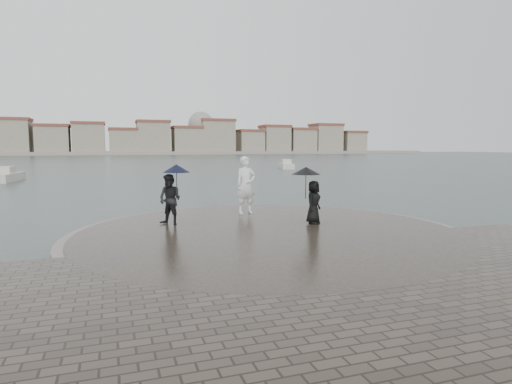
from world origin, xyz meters
name	(u,v)px	position (x,y,z in m)	size (l,w,h in m)	color
ground	(320,272)	(0.00, 0.00, 0.00)	(400.00, 400.00, 0.00)	#2B3835
kerb_ring	(269,237)	(0.00, 3.50, 0.16)	(12.50, 12.50, 0.32)	gray
quay_tip	(269,236)	(0.00, 3.50, 0.18)	(11.90, 11.90, 0.36)	#2D261E
statue	(246,185)	(0.34, 7.04, 1.49)	(0.82, 0.54, 2.26)	white
visitor_left	(171,193)	(-2.77, 5.58, 1.44)	(1.25, 1.09, 2.04)	black
visitor_right	(311,191)	(1.78, 4.20, 1.48)	(1.18, 1.02, 1.95)	black
far_skyline	(105,140)	(-6.29, 160.71, 5.61)	(260.00, 20.00, 37.00)	gray
boats	(178,170)	(2.47, 39.34, 0.38)	(34.17, 18.17, 1.50)	beige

